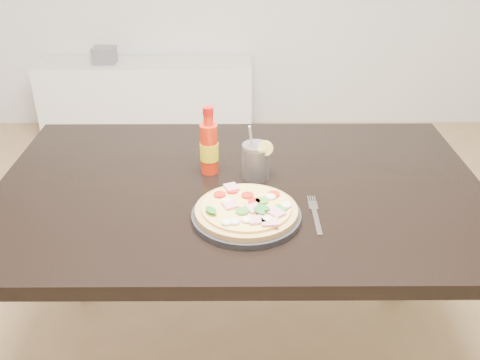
{
  "coord_description": "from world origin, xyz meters",
  "views": [
    {
      "loc": [
        -0.19,
        -1.36,
        1.5
      ],
      "look_at": [
        -0.19,
        -0.14,
        0.83
      ],
      "focal_mm": 40.0,
      "sensor_mm": 36.0,
      "label": 1
    }
  ],
  "objects_px": {
    "hot_sauce_bottle": "(209,147)",
    "cola_cup": "(256,162)",
    "media_console": "(148,99)",
    "dining_table": "(240,209)",
    "pizza": "(247,210)",
    "plate": "(246,216)",
    "fork": "(315,214)"
  },
  "relations": [
    {
      "from": "pizza",
      "to": "cola_cup",
      "type": "height_order",
      "value": "cola_cup"
    },
    {
      "from": "pizza",
      "to": "cola_cup",
      "type": "xyz_separation_m",
      "value": [
        0.03,
        0.23,
        0.02
      ]
    },
    {
      "from": "cola_cup",
      "to": "fork",
      "type": "xyz_separation_m",
      "value": [
        0.15,
        -0.21,
        -0.05
      ]
    },
    {
      "from": "hot_sauce_bottle",
      "to": "cola_cup",
      "type": "relative_size",
      "value": 1.19
    },
    {
      "from": "dining_table",
      "to": "hot_sauce_bottle",
      "type": "distance_m",
      "value": 0.2
    },
    {
      "from": "plate",
      "to": "fork",
      "type": "bearing_deg",
      "value": 5.64
    },
    {
      "from": "plate",
      "to": "pizza",
      "type": "distance_m",
      "value": 0.02
    },
    {
      "from": "pizza",
      "to": "media_console",
      "type": "distance_m",
      "value": 2.42
    },
    {
      "from": "cola_cup",
      "to": "media_console",
      "type": "distance_m",
      "value": 2.22
    },
    {
      "from": "cola_cup",
      "to": "fork",
      "type": "relative_size",
      "value": 0.92
    },
    {
      "from": "pizza",
      "to": "fork",
      "type": "distance_m",
      "value": 0.18
    },
    {
      "from": "dining_table",
      "to": "hot_sauce_bottle",
      "type": "bearing_deg",
      "value": 138.94
    },
    {
      "from": "plate",
      "to": "pizza",
      "type": "relative_size",
      "value": 1.07
    },
    {
      "from": "pizza",
      "to": "fork",
      "type": "relative_size",
      "value": 1.4
    },
    {
      "from": "dining_table",
      "to": "plate",
      "type": "height_order",
      "value": "plate"
    },
    {
      "from": "fork",
      "to": "hot_sauce_bottle",
      "type": "bearing_deg",
      "value": 139.89
    },
    {
      "from": "pizza",
      "to": "plate",
      "type": "bearing_deg",
      "value": 136.09
    },
    {
      "from": "dining_table",
      "to": "pizza",
      "type": "distance_m",
      "value": 0.21
    },
    {
      "from": "media_console",
      "to": "dining_table",
      "type": "bearing_deg",
      "value": -73.66
    },
    {
      "from": "pizza",
      "to": "hot_sauce_bottle",
      "type": "distance_m",
      "value": 0.29
    },
    {
      "from": "plate",
      "to": "fork",
      "type": "relative_size",
      "value": 1.5
    },
    {
      "from": "plate",
      "to": "pizza",
      "type": "xyz_separation_m",
      "value": [
        0.0,
        -0.0,
        0.02
      ]
    },
    {
      "from": "hot_sauce_bottle",
      "to": "fork",
      "type": "xyz_separation_m",
      "value": [
        0.28,
        -0.24,
        -0.08
      ]
    },
    {
      "from": "cola_cup",
      "to": "hot_sauce_bottle",
      "type": "bearing_deg",
      "value": 166.63
    },
    {
      "from": "dining_table",
      "to": "fork",
      "type": "height_order",
      "value": "fork"
    },
    {
      "from": "cola_cup",
      "to": "fork",
      "type": "height_order",
      "value": "cola_cup"
    },
    {
      "from": "media_console",
      "to": "plate",
      "type": "bearing_deg",
      "value": -74.53
    },
    {
      "from": "hot_sauce_bottle",
      "to": "cola_cup",
      "type": "xyz_separation_m",
      "value": [
        0.14,
        -0.03,
        -0.03
      ]
    },
    {
      "from": "dining_table",
      "to": "fork",
      "type": "relative_size",
      "value": 7.45
    },
    {
      "from": "pizza",
      "to": "hot_sauce_bottle",
      "type": "height_order",
      "value": "hot_sauce_bottle"
    },
    {
      "from": "fork",
      "to": "media_console",
      "type": "xyz_separation_m",
      "value": [
        -0.81,
        2.25,
        -0.5
      ]
    },
    {
      "from": "dining_table",
      "to": "fork",
      "type": "xyz_separation_m",
      "value": [
        0.2,
        -0.16,
        0.09
      ]
    }
  ]
}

